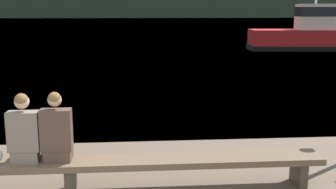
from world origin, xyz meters
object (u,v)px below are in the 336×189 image
Objects in this scene: bench_main at (70,166)px; person_right at (57,132)px; tugboat_red at (313,36)px; person_left at (24,133)px.

bench_main is 0.54m from person_right.
tugboat_red reaches higher than person_right.
tugboat_red is at bearing 59.23° from bench_main.
tugboat_red is at bearing 58.05° from person_left.
tugboat_red reaches higher than person_left.
person_left is at bearing 179.70° from bench_main.
person_left is 0.45m from person_right.
person_left is (-0.61, 0.00, 0.51)m from bench_main.
bench_main is 7.30× the size of person_right.
person_right is (0.45, 0.00, -0.00)m from person_left.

